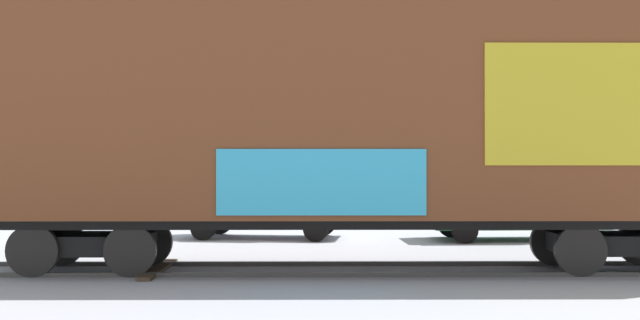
% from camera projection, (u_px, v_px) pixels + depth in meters
% --- Properties ---
extents(ground_plane, '(260.00, 260.00, 0.00)m').
position_uv_depth(ground_plane, '(384.00, 271.00, 13.61)').
color(ground_plane, '#B2B5BC').
extents(track, '(60.02, 3.39, 0.08)m').
position_uv_depth(track, '(274.00, 269.00, 13.61)').
color(track, '#4C4742').
rests_on(track, ground_plane).
extents(freight_car, '(13.87, 3.10, 4.97)m').
position_uv_depth(freight_car, '(354.00, 120.00, 13.64)').
color(freight_car, brown).
rests_on(freight_car, ground_plane).
extents(flagpole, '(1.40, 0.63, 7.95)m').
position_uv_depth(flagpole, '(142.00, 78.00, 25.70)').
color(flagpole, silver).
rests_on(flagpole, ground_plane).
extents(hillside, '(116.46, 38.76, 16.16)m').
position_uv_depth(hillside, '(337.00, 129.00, 77.29)').
color(hillside, gray).
rests_on(hillside, ground_plane).
extents(parked_car_white, '(4.54, 2.32, 1.55)m').
position_uv_depth(parked_car_white, '(264.00, 209.00, 19.91)').
color(parked_car_white, silver).
rests_on(parked_car_white, ground_plane).
extents(parked_car_green, '(4.60, 2.06, 1.86)m').
position_uv_depth(parked_car_green, '(512.00, 204.00, 19.33)').
color(parked_car_green, '#1E5933').
rests_on(parked_car_green, ground_plane).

